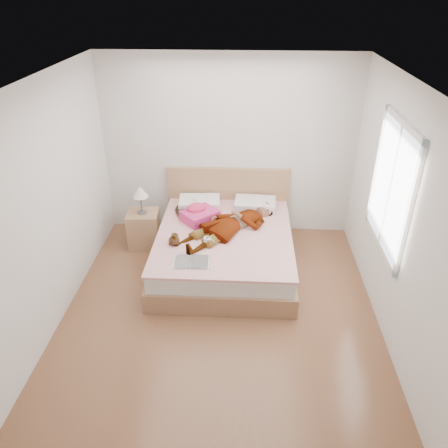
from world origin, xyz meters
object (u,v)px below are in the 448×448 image
bed (225,245)px  plush_toy (174,240)px  woman (230,222)px  phone (195,201)px  magazine (191,262)px  coffee_mug (208,241)px  nightstand (144,227)px  towel (199,214)px

bed → plush_toy: size_ratio=9.79×
woman → phone: size_ratio=15.67×
magazine → coffee_mug: bearing=68.4°
woman → bed: (-0.06, -0.02, -0.35)m
woman → nightstand: 1.33m
woman → towel: bearing=-162.4°
bed → coffee_mug: bed is taller
woman → phone: (-0.50, 0.40, 0.08)m
woman → towel: 0.48m
magazine → coffee_mug: (0.16, 0.39, 0.05)m
towel → plush_toy: bearing=-111.4°
phone → bed: 0.74m
coffee_mug → plush_toy: plush_toy is taller
magazine → plush_toy: plush_toy is taller
woman → plush_toy: size_ratio=7.65×
coffee_mug → woman: bearing=58.0°
plush_toy → towel: bearing=68.6°
magazine → nightstand: size_ratio=0.48×
nightstand → towel: bearing=-8.8°
magazine → nightstand: 1.44m
phone → plush_toy: size_ratio=0.49×
magazine → plush_toy: bearing=123.1°
towel → nightstand: bearing=171.2°
phone → bed: size_ratio=0.05×
coffee_mug → nightstand: bearing=142.4°
bed → coffee_mug: 0.52m
towel → magazine: bearing=-89.2°
phone → nightstand: (-0.75, -0.05, -0.40)m
towel → magazine: (0.02, -1.03, -0.09)m
towel → plush_toy: (-0.25, -0.63, -0.03)m
woman → bed: bearing=-117.5°
bed → magazine: bearing=-113.9°
woman → magazine: bearing=-71.9°
phone → coffee_mug: size_ratio=0.73×
woman → towel: towel is taller
towel → magazine: towel is taller
magazine → nightstand: (-0.83, 1.15, -0.21)m
woman → magazine: 0.91m
woman → towel: size_ratio=2.84×
woman → bed: 0.35m
towel → coffee_mug: (0.17, -0.63, -0.04)m
phone → nightstand: bearing=139.1°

